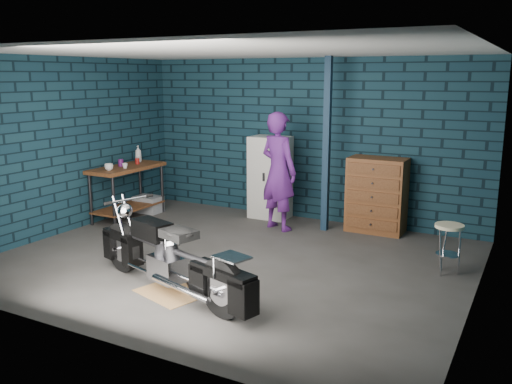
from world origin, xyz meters
TOP-DOWN VIEW (x-y plane):
  - ground at (0.00, 0.00)m, footprint 6.00×6.00m
  - room_walls at (0.00, 0.55)m, footprint 6.02×5.01m
  - support_post at (0.55, 1.95)m, footprint 0.10×0.10m
  - workbench at (-2.68, 1.03)m, footprint 0.60×1.40m
  - drip_mat at (-0.05, -1.28)m, footprint 0.88×0.75m
  - motorcycle at (-0.05, -1.28)m, footprint 2.30×1.22m
  - person at (-0.13, 1.66)m, footprint 0.79×0.64m
  - storage_bin at (-2.66, 1.53)m, footprint 0.47×0.33m
  - locker at (-0.57, 2.23)m, footprint 0.66×0.47m
  - tool_chest at (1.29, 2.23)m, footprint 0.88×0.49m
  - shop_stool at (2.60, 0.83)m, footprint 0.35×0.35m
  - cup_a at (-2.65, 0.58)m, footprint 0.16×0.16m
  - cup_b at (-2.55, 0.84)m, footprint 0.12×0.12m
  - mug_purple at (-2.76, 0.97)m, footprint 0.11×0.11m
  - mug_red at (-2.67, 1.29)m, footprint 0.09×0.09m
  - bottle at (-2.79, 1.47)m, footprint 0.14×0.14m

SIDE VIEW (x-z plane):
  - ground at x=0.00m, z-range 0.00..0.00m
  - drip_mat at x=-0.05m, z-range 0.00..0.01m
  - storage_bin at x=-2.66m, z-range 0.00..0.29m
  - shop_stool at x=2.60m, z-range 0.00..0.63m
  - workbench at x=-2.68m, z-range 0.00..0.91m
  - motorcycle at x=-0.05m, z-range 0.00..0.98m
  - tool_chest at x=1.29m, z-range 0.00..1.17m
  - locker at x=-0.57m, z-range 0.00..1.40m
  - person at x=-0.13m, z-range 0.00..1.87m
  - cup_b at x=-2.55m, z-range 0.91..1.00m
  - mug_red at x=-2.67m, z-range 0.91..1.01m
  - cup_a at x=-2.65m, z-range 0.91..1.02m
  - mug_purple at x=-2.76m, z-range 0.91..1.03m
  - bottle at x=-2.79m, z-range 0.91..1.20m
  - support_post at x=0.55m, z-range 0.00..2.70m
  - room_walls at x=0.00m, z-range 0.55..3.26m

